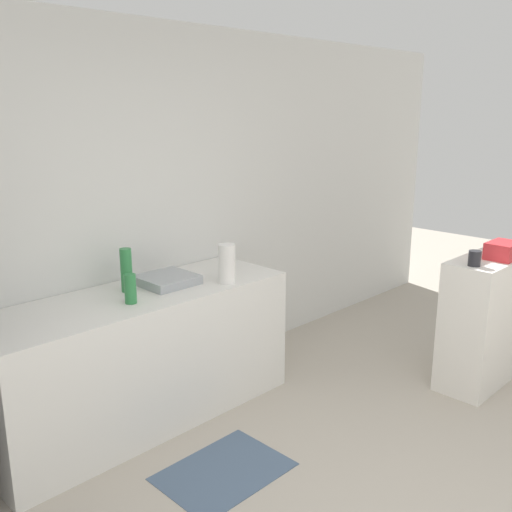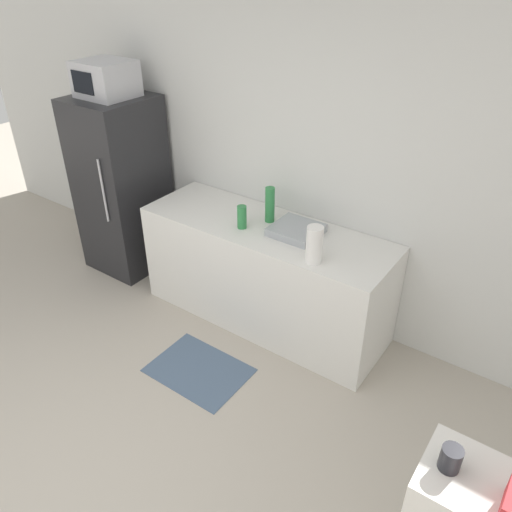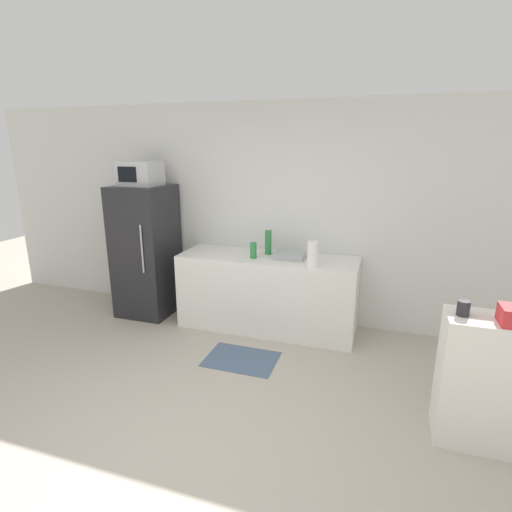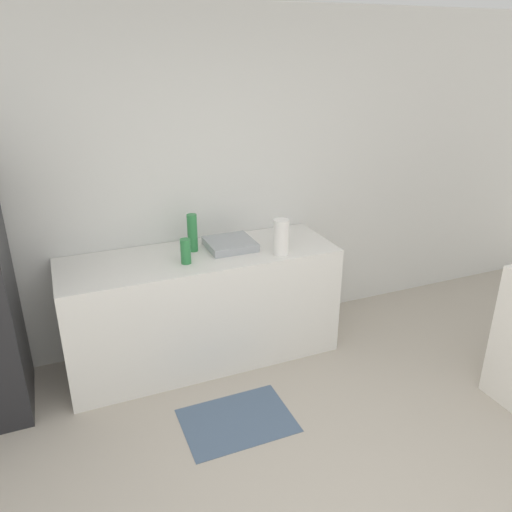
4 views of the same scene
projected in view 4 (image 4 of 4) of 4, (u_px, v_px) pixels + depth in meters
name	position (u px, v px, depth m)	size (l,w,h in m)	color
wall_back	(184.00, 186.00, 3.83)	(8.00, 0.06, 2.60)	silver
counter	(203.00, 307.00, 3.85)	(2.05, 0.68, 0.88)	silver
sink_basin	(230.00, 244.00, 3.79)	(0.35, 0.34, 0.06)	#9EA3A8
bottle_tall	(192.00, 233.00, 3.69)	(0.07, 0.07, 0.28)	#2D7F42
bottle_short	(186.00, 251.00, 3.49)	(0.07, 0.07, 0.18)	#2D7F42
paper_towel_roll	(281.00, 237.00, 3.63)	(0.11, 0.11, 0.27)	white
kitchen_rug	(237.00, 420.00, 3.30)	(0.72, 0.52, 0.01)	slate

